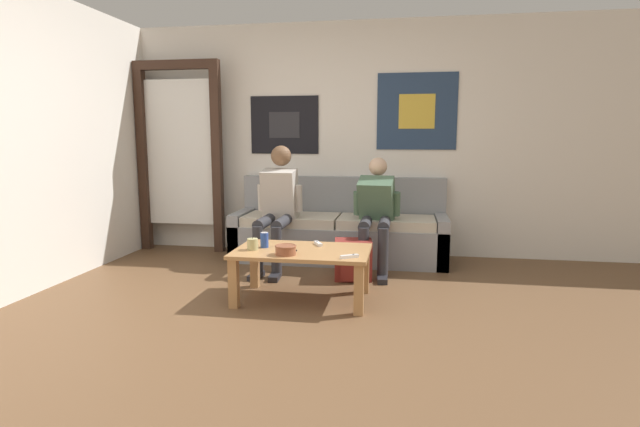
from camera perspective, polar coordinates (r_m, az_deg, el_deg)
The scene contains 14 objects.
ground_plane at distance 3.58m, azimuth -5.07°, elevation -12.69°, with size 18.00×18.00×0.00m, color brown.
wall_back at distance 5.65m, azimuth 0.94°, elevation 8.43°, with size 10.00×0.07×2.55m.
door_frame at distance 5.94m, azimuth -15.77°, elevation 7.36°, with size 1.00×0.10×2.15m.
couch at distance 5.37m, azimuth 2.24°, elevation -2.20°, with size 2.25×0.73×0.87m.
coffee_table at distance 4.01m, azimuth -2.05°, elevation -5.11°, with size 1.07×0.66×0.42m.
person_seated_adult at distance 5.02m, azimuth -4.91°, elevation 1.26°, with size 0.47×0.88×1.22m.
person_seated_teen at distance 4.92m, azimuth 6.41°, elevation 0.45°, with size 0.47×0.88×1.10m.
backpack at distance 4.64m, azimuth 3.81°, elevation -5.39°, with size 0.37×0.32×0.37m.
ceramic_bowl at distance 3.82m, azimuth -3.95°, elevation -4.11°, with size 0.17×0.17×0.08m.
pillar_candle at distance 4.01m, azimuth -7.71°, elevation -3.50°, with size 0.09×0.09×0.10m.
drink_can_blue at distance 4.08m, azimuth -6.37°, elevation -3.02°, with size 0.07×0.07×0.12m.
game_controller_near_left at distance 4.15m, azimuth -0.21°, elevation -3.46°, with size 0.09×0.14×0.03m.
game_controller_near_right at distance 3.72m, azimuth 3.39°, elevation -4.92°, with size 0.14×0.11×0.03m.
cell_phone at distance 3.99m, azimuth -3.40°, elevation -4.08°, with size 0.13×0.15×0.01m.
Camera 1 is at (0.86, -3.22, 1.30)m, focal length 28.00 mm.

